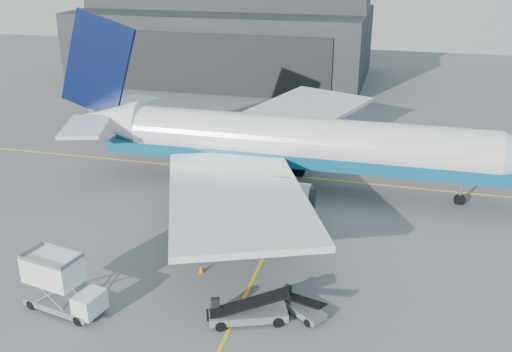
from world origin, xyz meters
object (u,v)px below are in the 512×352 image
(catering_truck, at_px, (61,284))
(pushback_tug, at_px, (249,230))
(airliner, at_px, (288,142))
(belt_loader_a, at_px, (247,313))
(belt_loader_b, at_px, (299,306))

(catering_truck, bearing_deg, pushback_tug, 65.10)
(airliner, distance_m, belt_loader_a, 22.67)
(catering_truck, distance_m, belt_loader_a, 12.45)
(airliner, bearing_deg, belt_loader_a, -85.25)
(airliner, distance_m, catering_truck, 26.33)
(catering_truck, bearing_deg, belt_loader_b, 24.51)
(airliner, xyz_separation_m, pushback_tug, (-0.95, -11.13, -4.07))
(belt_loader_a, distance_m, belt_loader_b, 3.56)
(pushback_tug, relative_size, belt_loader_b, 1.01)
(airliner, relative_size, pushback_tug, 12.16)
(pushback_tug, bearing_deg, belt_loader_b, -57.74)
(airliner, xyz_separation_m, belt_loader_a, (1.85, -22.21, -4.13))
(pushback_tug, bearing_deg, belt_loader_a, -75.84)
(catering_truck, relative_size, pushback_tug, 1.48)
(catering_truck, relative_size, belt_loader_b, 1.50)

